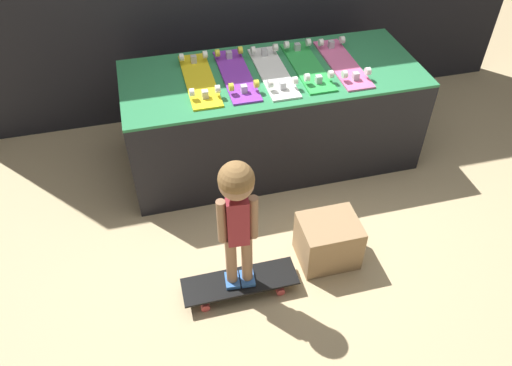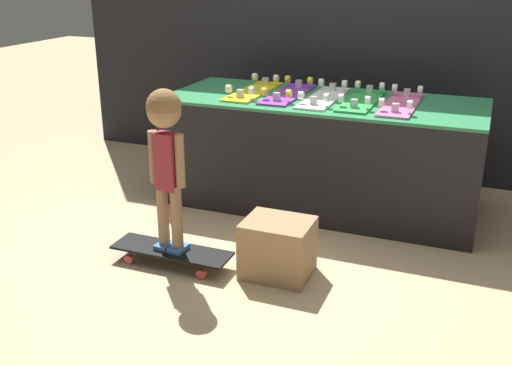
{
  "view_description": "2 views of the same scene",
  "coord_description": "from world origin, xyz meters",
  "px_view_note": "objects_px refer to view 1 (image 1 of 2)",
  "views": [
    {
      "loc": [
        -0.86,
        -2.35,
        2.52
      ],
      "look_at": [
        -0.3,
        -0.15,
        0.42
      ],
      "focal_mm": 35.0,
      "sensor_mm": 36.0,
      "label": 1
    },
    {
      "loc": [
        1.03,
        -3.21,
        1.6
      ],
      "look_at": [
        -0.17,
        -0.21,
        0.4
      ],
      "focal_mm": 42.0,
      "sensor_mm": 36.0,
      "label": 2
    }
  ],
  "objects_px": {
    "skateboard_pink_on_rack": "(343,62)",
    "skateboard_yellow_on_rack": "(199,79)",
    "skateboard_white_on_rack": "(273,71)",
    "child": "(237,205)",
    "skateboard_green_on_rack": "(307,65)",
    "skateboard_on_floor": "(240,282)",
    "skateboard_purple_on_rack": "(236,74)",
    "storage_box": "(328,241)"
  },
  "relations": [
    {
      "from": "skateboard_on_floor",
      "to": "skateboard_white_on_rack",
      "type": "bearing_deg",
      "value": 66.3
    },
    {
      "from": "skateboard_on_floor",
      "to": "storage_box",
      "type": "height_order",
      "value": "storage_box"
    },
    {
      "from": "skateboard_white_on_rack",
      "to": "skateboard_green_on_rack",
      "type": "bearing_deg",
      "value": 3.76
    },
    {
      "from": "skateboard_purple_on_rack",
      "to": "skateboard_white_on_rack",
      "type": "xyz_separation_m",
      "value": [
        0.25,
        -0.02,
        0.0
      ]
    },
    {
      "from": "skateboard_white_on_rack",
      "to": "child",
      "type": "xyz_separation_m",
      "value": [
        -0.52,
        -1.18,
        -0.03
      ]
    },
    {
      "from": "skateboard_white_on_rack",
      "to": "skateboard_pink_on_rack",
      "type": "bearing_deg",
      "value": -0.79
    },
    {
      "from": "skateboard_pink_on_rack",
      "to": "skateboard_on_floor",
      "type": "height_order",
      "value": "skateboard_pink_on_rack"
    },
    {
      "from": "child",
      "to": "storage_box",
      "type": "height_order",
      "value": "child"
    },
    {
      "from": "skateboard_yellow_on_rack",
      "to": "skateboard_on_floor",
      "type": "xyz_separation_m",
      "value": [
        -0.01,
        -1.2,
        -0.68
      ]
    },
    {
      "from": "skateboard_pink_on_rack",
      "to": "skateboard_yellow_on_rack",
      "type": "bearing_deg",
      "value": 178.35
    },
    {
      "from": "skateboard_purple_on_rack",
      "to": "child",
      "type": "distance_m",
      "value": 1.23
    },
    {
      "from": "skateboard_yellow_on_rack",
      "to": "skateboard_white_on_rack",
      "type": "xyz_separation_m",
      "value": [
        0.51,
        -0.02,
        0.0
      ]
    },
    {
      "from": "skateboard_green_on_rack",
      "to": "storage_box",
      "type": "xyz_separation_m",
      "value": [
        -0.18,
        -1.08,
        -0.6
      ]
    },
    {
      "from": "skateboard_purple_on_rack",
      "to": "skateboard_pink_on_rack",
      "type": "distance_m",
      "value": 0.76
    },
    {
      "from": "skateboard_purple_on_rack",
      "to": "skateboard_white_on_rack",
      "type": "distance_m",
      "value": 0.26
    },
    {
      "from": "skateboard_white_on_rack",
      "to": "child",
      "type": "height_order",
      "value": "child"
    },
    {
      "from": "skateboard_yellow_on_rack",
      "to": "skateboard_green_on_rack",
      "type": "xyz_separation_m",
      "value": [
        0.76,
        -0.01,
        0.0
      ]
    },
    {
      "from": "skateboard_on_floor",
      "to": "storage_box",
      "type": "bearing_deg",
      "value": 10.81
    },
    {
      "from": "skateboard_purple_on_rack",
      "to": "skateboard_green_on_rack",
      "type": "bearing_deg",
      "value": -0.69
    },
    {
      "from": "skateboard_yellow_on_rack",
      "to": "skateboard_purple_on_rack",
      "type": "height_order",
      "value": "same"
    },
    {
      "from": "skateboard_pink_on_rack",
      "to": "skateboard_on_floor",
      "type": "bearing_deg",
      "value": -131.2
    },
    {
      "from": "skateboard_pink_on_rack",
      "to": "skateboard_on_floor",
      "type": "xyz_separation_m",
      "value": [
        -1.03,
        -1.17,
        -0.68
      ]
    },
    {
      "from": "skateboard_yellow_on_rack",
      "to": "skateboard_purple_on_rack",
      "type": "xyz_separation_m",
      "value": [
        0.25,
        0.0,
        0.0
      ]
    },
    {
      "from": "skateboard_pink_on_rack",
      "to": "child",
      "type": "xyz_separation_m",
      "value": [
        -1.03,
        -1.17,
        -0.03
      ]
    },
    {
      "from": "skateboard_green_on_rack",
      "to": "skateboard_pink_on_rack",
      "type": "relative_size",
      "value": 1.0
    },
    {
      "from": "skateboard_purple_on_rack",
      "to": "skateboard_green_on_rack",
      "type": "xyz_separation_m",
      "value": [
        0.51,
        -0.01,
        0.0
      ]
    },
    {
      "from": "child",
      "to": "skateboard_on_floor",
      "type": "bearing_deg",
      "value": 94.81
    },
    {
      "from": "skateboard_yellow_on_rack",
      "to": "skateboard_on_floor",
      "type": "height_order",
      "value": "skateboard_yellow_on_rack"
    },
    {
      "from": "skateboard_green_on_rack",
      "to": "skateboard_on_floor",
      "type": "xyz_separation_m",
      "value": [
        -0.77,
        -1.2,
        -0.68
      ]
    },
    {
      "from": "skateboard_white_on_rack",
      "to": "child",
      "type": "distance_m",
      "value": 1.29
    },
    {
      "from": "skateboard_pink_on_rack",
      "to": "skateboard_white_on_rack",
      "type": "bearing_deg",
      "value": 179.21
    },
    {
      "from": "skateboard_purple_on_rack",
      "to": "skateboard_green_on_rack",
      "type": "height_order",
      "value": "same"
    },
    {
      "from": "skateboard_green_on_rack",
      "to": "child",
      "type": "bearing_deg",
      "value": -122.84
    },
    {
      "from": "skateboard_yellow_on_rack",
      "to": "child",
      "type": "height_order",
      "value": "child"
    },
    {
      "from": "skateboard_yellow_on_rack",
      "to": "skateboard_pink_on_rack",
      "type": "height_order",
      "value": "same"
    },
    {
      "from": "skateboard_pink_on_rack",
      "to": "child",
      "type": "relative_size",
      "value": 0.78
    },
    {
      "from": "skateboard_pink_on_rack",
      "to": "skateboard_on_floor",
      "type": "distance_m",
      "value": 1.7
    },
    {
      "from": "skateboard_purple_on_rack",
      "to": "child",
      "type": "relative_size",
      "value": 0.78
    },
    {
      "from": "skateboard_yellow_on_rack",
      "to": "child",
      "type": "relative_size",
      "value": 0.78
    },
    {
      "from": "skateboard_green_on_rack",
      "to": "skateboard_on_floor",
      "type": "relative_size",
      "value": 1.03
    },
    {
      "from": "skateboard_purple_on_rack",
      "to": "skateboard_white_on_rack",
      "type": "height_order",
      "value": "same"
    },
    {
      "from": "skateboard_green_on_rack",
      "to": "skateboard_pink_on_rack",
      "type": "xyz_separation_m",
      "value": [
        0.25,
        -0.02,
        0.0
      ]
    }
  ]
}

